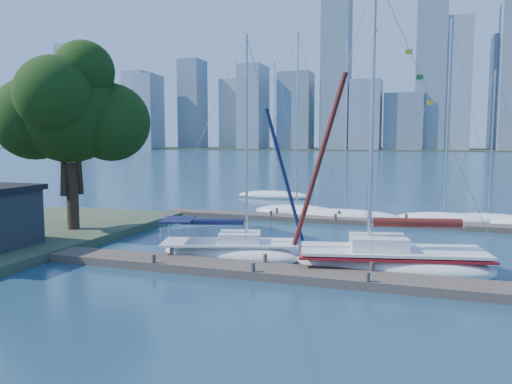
% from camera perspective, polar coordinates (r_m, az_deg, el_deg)
% --- Properties ---
extents(ground, '(700.00, 700.00, 0.00)m').
position_cam_1_polar(ground, '(23.36, 0.37, -9.48)').
color(ground, '#18364E').
rests_on(ground, ground).
extents(near_dock, '(26.00, 2.00, 0.40)m').
position_cam_1_polar(near_dock, '(23.31, 0.37, -9.01)').
color(near_dock, '#473C34').
rests_on(near_dock, ground).
extents(far_dock, '(30.00, 1.80, 0.36)m').
position_cam_1_polar(far_dock, '(38.22, 10.74, -3.25)').
color(far_dock, '#473C34').
rests_on(far_dock, ground).
extents(shore, '(12.00, 22.00, 0.50)m').
position_cam_1_polar(shore, '(34.74, -25.72, -4.54)').
color(shore, '#38472D').
rests_on(shore, ground).
extents(far_shore, '(800.00, 100.00, 1.50)m').
position_cam_1_polar(far_shore, '(341.54, 17.33, 4.63)').
color(far_shore, '#38472D').
rests_on(far_shore, ground).
extents(tree, '(9.22, 8.41, 12.26)m').
position_cam_1_polar(tree, '(33.98, -20.54, 9.02)').
color(tree, '#322216').
rests_on(tree, ground).
extents(sailboat_navy, '(8.01, 4.51, 12.08)m').
position_cam_1_polar(sailboat_navy, '(26.38, -3.01, -5.49)').
color(sailboat_navy, white).
rests_on(sailboat_navy, ground).
extents(sailboat_maroon, '(9.66, 4.92, 14.42)m').
position_cam_1_polar(sailboat_maroon, '(24.58, 15.23, -6.36)').
color(sailboat_maroon, white).
rests_on(sailboat_maroon, ground).
extents(bg_boat_1, '(7.50, 3.57, 15.28)m').
position_cam_1_polar(bg_boat_1, '(41.81, 4.65, -2.19)').
color(bg_boat_1, white).
rests_on(bg_boat_1, ground).
extents(bg_boat_2, '(9.07, 3.01, 14.11)m').
position_cam_1_polar(bg_boat_2, '(39.97, 10.10, -2.70)').
color(bg_boat_2, white).
rests_on(bg_boat_2, ground).
extents(bg_boat_3, '(7.54, 3.81, 15.41)m').
position_cam_1_polar(bg_boat_3, '(40.42, 20.67, -2.86)').
color(bg_boat_3, white).
rests_on(bg_boat_3, ground).
extents(bg_boat_4, '(7.75, 4.73, 11.64)m').
position_cam_1_polar(bg_boat_4, '(41.37, 25.01, -2.91)').
color(bg_boat_4, white).
rests_on(bg_boat_4, ground).
extents(bg_boat_6, '(8.30, 5.21, 14.89)m').
position_cam_1_polar(bg_boat_6, '(54.02, 2.04, -0.37)').
color(bg_boat_6, white).
rests_on(bg_boat_6, ground).
extents(skyline, '(503.46, 51.31, 119.38)m').
position_cam_1_polar(skyline, '(313.73, 22.65, 11.03)').
color(skyline, gray).
rests_on(skyline, ground).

